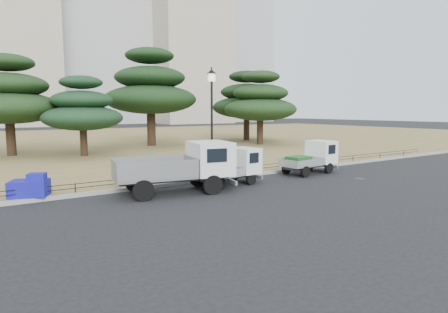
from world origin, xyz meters
TOP-DOWN VIEW (x-y plane):
  - ground at (0.00, 0.00)m, footprint 220.00×220.00m
  - lawn at (0.00, 30.60)m, footprint 120.00×56.00m
  - curb at (0.00, 2.60)m, footprint 120.00×0.25m
  - truck_large at (-2.90, 0.97)m, footprint 5.31×2.78m
  - truck_kei_front at (-0.03, 1.21)m, footprint 3.45×1.78m
  - truck_kei_rear at (5.68, 1.48)m, footprint 3.64×1.82m
  - street_lamp at (-0.16, 2.90)m, footprint 0.50×0.50m
  - pipe_fence at (0.00, 2.75)m, footprint 38.00×0.04m
  - tarp_pile at (-8.66, 3.07)m, footprint 1.69×1.49m
  - manhole at (6.50, -1.20)m, footprint 0.60×0.60m
  - pine_west_near at (-8.29, 19.11)m, footprint 7.64×7.64m
  - pine_center_left at (-3.66, 15.95)m, footprint 5.93×5.93m
  - pine_center_right at (3.85, 20.99)m, footprint 8.84×8.84m
  - pine_east_near at (13.78, 16.41)m, footprint 7.34×7.34m
  - pine_east_far at (15.69, 21.33)m, footprint 7.88×7.88m
  - tower_east at (40.00, 82.00)m, footprint 20.00×18.00m
  - tower_far_east at (58.00, 90.00)m, footprint 24.00×20.00m
  - radio_tower at (72.00, 85.00)m, footprint 1.80×1.80m

SIDE VIEW (x-z plane):
  - ground at x=0.00m, z-range 0.00..0.00m
  - manhole at x=6.50m, z-range 0.00..0.01m
  - lawn at x=0.00m, z-range 0.00..0.15m
  - curb at x=0.00m, z-range 0.00..0.16m
  - pipe_fence at x=0.00m, z-range 0.24..0.64m
  - tarp_pile at x=-8.66m, z-range 0.06..0.99m
  - truck_kei_front at x=-0.03m, z-range 0.00..1.75m
  - truck_kei_rear at x=5.68m, z-range 0.00..1.84m
  - truck_large at x=-2.90m, z-range 0.12..2.33m
  - pine_center_left at x=-3.66m, z-range 0.62..6.65m
  - street_lamp at x=-0.16m, z-range 1.12..6.66m
  - pine_east_near at x=13.78m, z-range 0.72..8.13m
  - pine_west_near at x=-8.29m, z-range 0.74..8.38m
  - pine_east_far at x=15.69m, z-range 0.76..8.67m
  - pine_center_right at x=3.85m, z-range 0.89..10.28m
  - tower_east at x=40.00m, z-range 0.00..48.00m
  - radio_tower at x=72.00m, z-range -1.46..61.54m
  - tower_far_east at x=58.00m, z-range 0.00..70.00m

